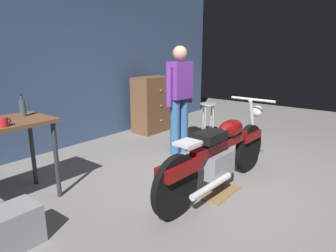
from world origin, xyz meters
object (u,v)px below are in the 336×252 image
wooden_dresser (152,104)px  motorcycle (220,153)px  bottle (23,108)px  person_standing (180,96)px  shop_stool (208,111)px  mug_red_diner (3,122)px  storage_bin (11,228)px

wooden_dresser → motorcycle: bearing=-122.5°
wooden_dresser → bottle: bottle is taller
person_standing → wooden_dresser: (0.74, 1.22, -0.38)m
person_standing → bottle: bearing=-8.2°
motorcycle → person_standing: bearing=58.4°
person_standing → wooden_dresser: bearing=-116.4°
motorcycle → wooden_dresser: wooden_dresser is taller
shop_stool → mug_red_diner: 3.65m
wooden_dresser → bottle: bearing=-166.2°
shop_stool → storage_bin: (-3.88, -0.45, -0.33)m
motorcycle → shop_stool: 2.27m
motorcycle → storage_bin: bearing=159.9°
person_standing → shop_stool: (1.10, 0.13, -0.43)m
storage_bin → bottle: size_ratio=1.83×
storage_bin → mug_red_diner: mug_red_diner is taller
mug_red_diner → wooden_dresser: bearing=17.5°
wooden_dresser → mug_red_diner: size_ratio=9.17×
person_standing → wooden_dresser: person_standing is taller
wooden_dresser → mug_red_diner: bearing=-162.5°
bottle → shop_stool: bearing=-6.5°
person_standing → storage_bin: (-2.78, -0.32, -0.76)m
mug_red_diner → bottle: (0.34, 0.31, 0.05)m
wooden_dresser → person_standing: bearing=-121.2°
shop_stool → wooden_dresser: size_ratio=0.58×
storage_bin → mug_red_diner: size_ratio=3.67×
wooden_dresser → storage_bin: (-3.52, -1.55, -0.38)m
shop_stool → storage_bin: bearing=-173.3°
motorcycle → bottle: 2.24m
shop_stool → person_standing: bearing=-173.3°
person_standing → bottle: 2.24m
person_standing → storage_bin: 2.90m
person_standing → mug_red_diner: bearing=0.3°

